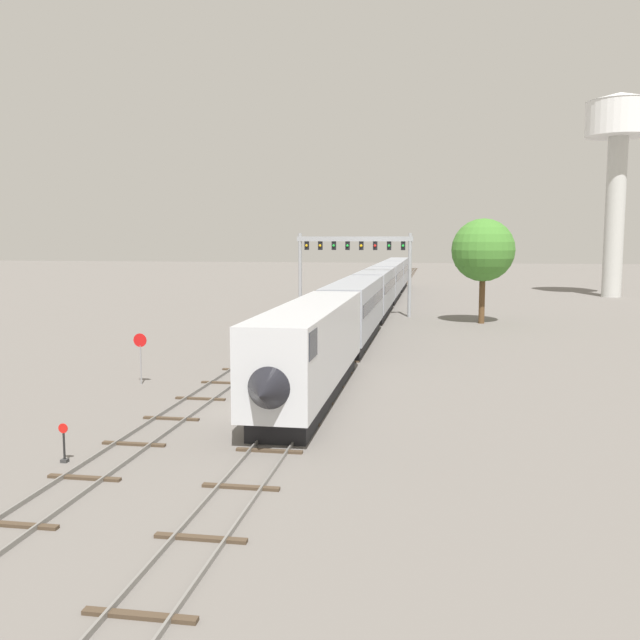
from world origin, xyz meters
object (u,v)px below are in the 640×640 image
Objects in this scene: passenger_train at (376,291)px; trackside_tree_left at (483,250)px; signal_gantry at (354,255)px; stop_sign at (140,351)px; water_tower at (618,140)px; switch_stand at (64,448)px.

trackside_tree_left is at bearing -26.96° from passenger_train.
signal_gantry is 37.54m from stop_sign.
passenger_train is 8.08× the size of signal_gantry.
passenger_train reaches higher than stop_sign.
passenger_train is at bearing 153.04° from trackside_tree_left.
water_tower reaches higher than stop_sign.
water_tower reaches higher than trackside_tree_left.
stop_sign is (-40.19, -66.08, -19.42)m from water_tower.
stop_sign is 0.29× the size of trackside_tree_left.
passenger_train is 4.52m from signal_gantry.
water_tower is (30.19, 28.66, 18.68)m from passenger_train.
switch_stand is 0.51× the size of stop_sign.
passenger_train is at bearing -136.49° from water_tower.
signal_gantry is at bearing 161.04° from trackside_tree_left.
water_tower is 41.81m from trackside_tree_left.
switch_stand is (-7.10, -50.90, -2.09)m from passenger_train.
switch_stand is at bearing -95.55° from signal_gantry.
trackside_tree_left is (12.80, -4.40, 0.57)m from signal_gantry.
signal_gantry is 1.21× the size of trackside_tree_left.
passenger_train is 45.62m from water_tower.
water_tower reaches higher than signal_gantry.
signal_gantry reaches higher than passenger_train.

